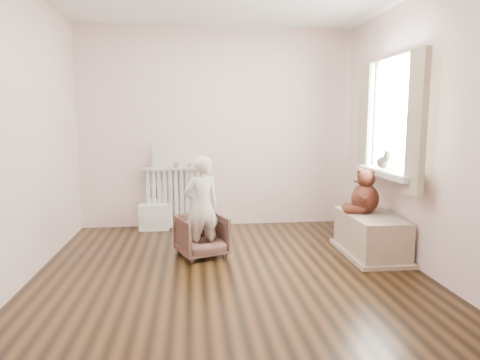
{
  "coord_description": "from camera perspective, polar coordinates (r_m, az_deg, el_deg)",
  "views": [
    {
      "loc": [
        -0.34,
        -3.89,
        1.42
      ],
      "look_at": [
        0.15,
        0.45,
        0.8
      ],
      "focal_mm": 32.0,
      "sensor_mm": 36.0,
      "label": 1
    }
  ],
  "objects": [
    {
      "name": "curtain_right",
      "position": [
        5.16,
        16.38,
        7.42
      ],
      "size": [
        0.06,
        0.26,
        1.3
      ],
      "primitive_type": "cube",
      "color": "#B5AE8A",
      "rests_on": "right_wall"
    },
    {
      "name": "window_sill",
      "position": [
        4.68,
        19.04,
        0.88
      ],
      "size": [
        0.22,
        1.1,
        0.06
      ],
      "primitive_type": "cube",
      "color": "silver",
      "rests_on": "right_wall"
    },
    {
      "name": "front_wall",
      "position": [
        2.13,
        2.74,
        4.79
      ],
      "size": [
        3.6,
        0.02,
        2.6
      ],
      "primitive_type": "cube",
      "color": "white",
      "rests_on": "ground"
    },
    {
      "name": "child",
      "position": [
        4.39,
        -5.15,
        -3.57
      ],
      "size": [
        0.44,
        0.37,
        1.03
      ],
      "primitive_type": "imported",
      "rotation": [
        0.0,
        0.0,
        3.51
      ],
      "color": "white",
      "rests_on": "armchair"
    },
    {
      "name": "curtain_left",
      "position": [
        4.13,
        22.51,
        7.04
      ],
      "size": [
        0.06,
        0.26,
        1.3
      ],
      "primitive_type": "cube",
      "color": "#B5AE8A",
      "rests_on": "right_wall"
    },
    {
      "name": "paper_doll",
      "position": [
        5.61,
        -10.6,
        3.3
      ],
      "size": [
        0.2,
        0.02,
        0.33
      ],
      "primitive_type": "cube",
      "color": "beige",
      "rests_on": "radiator"
    },
    {
      "name": "floor",
      "position": [
        4.16,
        -1.39,
        -11.89
      ],
      "size": [
        3.6,
        3.6,
        0.01
      ],
      "primitive_type": "cube",
      "color": "black",
      "rests_on": "ground"
    },
    {
      "name": "left_wall",
      "position": [
        4.16,
        -27.11,
        5.53
      ],
      "size": [
        0.02,
        3.6,
        2.6
      ],
      "primitive_type": "cube",
      "color": "white",
      "rests_on": "ground"
    },
    {
      "name": "back_wall",
      "position": [
        5.71,
        -3.03,
        6.86
      ],
      "size": [
        3.6,
        0.02,
        2.6
      ],
      "primitive_type": "cube",
      "color": "white",
      "rests_on": "ground"
    },
    {
      "name": "toy_vanity",
      "position": [
        5.68,
        -11.36,
        -3.7
      ],
      "size": [
        0.38,
        0.27,
        0.6
      ],
      "primitive_type": "cube",
      "color": "silver",
      "rests_on": "floor"
    },
    {
      "name": "tin_b",
      "position": [
        5.61,
        -6.5,
        1.96
      ],
      "size": [
        0.09,
        0.09,
        0.05
      ],
      "primitive_type": "cylinder",
      "color": "#A59E8C",
      "rests_on": "radiator"
    },
    {
      "name": "window",
      "position": [
        4.69,
        20.37,
        7.94
      ],
      "size": [
        0.03,
        0.9,
        1.1
      ],
      "primitive_type": "cube",
      "color": "white",
      "rests_on": "right_wall"
    },
    {
      "name": "right_wall",
      "position": [
        4.44,
        22.47,
        5.91
      ],
      "size": [
        0.02,
        3.6,
        2.6
      ],
      "primitive_type": "cube",
      "color": "white",
      "rests_on": "ground"
    },
    {
      "name": "toy_bench",
      "position": [
        4.74,
        17.03,
        -7.19
      ],
      "size": [
        0.49,
        0.92,
        0.43
      ],
      "primitive_type": "cube",
      "color": "#BDAB90",
      "rests_on": "floor"
    },
    {
      "name": "tin_a",
      "position": [
        5.61,
        -8.31,
        1.97
      ],
      "size": [
        0.1,
        0.1,
        0.06
      ],
      "primitive_type": "cylinder",
      "color": "#A59E8C",
      "rests_on": "radiator"
    },
    {
      "name": "teddy_bear",
      "position": [
        4.74,
        16.38,
        -1.37
      ],
      "size": [
        0.44,
        0.38,
        0.47
      ],
      "primitive_type": null,
      "rotation": [
        0.0,
        0.0,
        -0.25
      ],
      "color": "#3B1810",
      "rests_on": "toy_bench"
    },
    {
      "name": "armchair",
      "position": [
        4.51,
        -5.12,
        -7.42
      ],
      "size": [
        0.6,
        0.61,
        0.43
      ],
      "primitive_type": "imported",
      "rotation": [
        0.0,
        0.0,
        0.37
      ],
      "color": "#51342B",
      "rests_on": "floor"
    },
    {
      "name": "radiator",
      "position": [
        5.68,
        -8.87,
        -2.48
      ],
      "size": [
        0.76,
        0.14,
        0.8
      ],
      "primitive_type": "cube",
      "color": "silver",
      "rests_on": "floor"
    },
    {
      "name": "plush_cat",
      "position": [
        4.71,
        18.74,
        2.53
      ],
      "size": [
        0.18,
        0.26,
        0.21
      ],
      "primitive_type": null,
      "rotation": [
        0.0,
        0.0,
        -0.11
      ],
      "color": "#695F59",
      "rests_on": "window_sill"
    }
  ]
}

